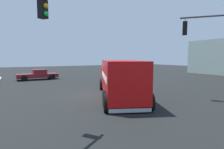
# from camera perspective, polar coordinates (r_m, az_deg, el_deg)

# --- Properties ---
(ground_plane) EXTENTS (100.00, 100.00, 0.00)m
(ground_plane) POSITION_cam_1_polar(r_m,az_deg,el_deg) (14.57, -5.73, -6.34)
(ground_plane) COLOR black
(delivery_truck) EXTENTS (8.67, 5.71, 2.79)m
(delivery_truck) POSITION_cam_1_polar(r_m,az_deg,el_deg) (12.98, 2.56, -1.21)
(delivery_truck) COLOR red
(delivery_truck) RESTS_ON ground
(pickup_maroon) EXTENTS (2.37, 5.26, 1.38)m
(pickup_maroon) POSITION_cam_1_polar(r_m,az_deg,el_deg) (25.98, -22.95, 0.09)
(pickup_maroon) COLOR maroon
(pickup_maroon) RESTS_ON ground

